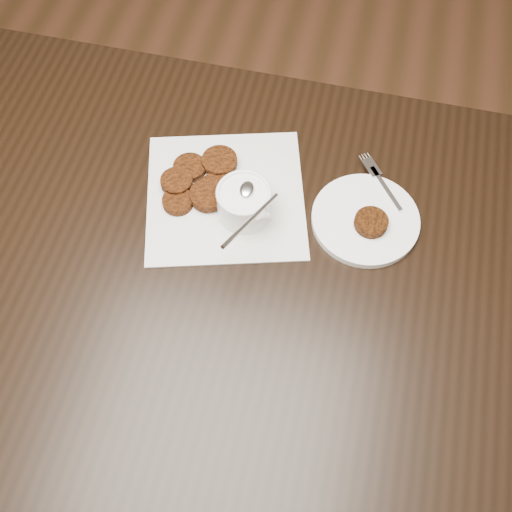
{
  "coord_description": "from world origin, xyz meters",
  "views": [
    {
      "loc": [
        0.23,
        -0.31,
        1.61
      ],
      "look_at": [
        0.13,
        0.12,
        0.8
      ],
      "focal_mm": 41.81,
      "sensor_mm": 36.0,
      "label": 1
    }
  ],
  "objects": [
    {
      "name": "plate_with_patty",
      "position": [
        0.28,
        0.25,
        0.76
      ],
      "size": [
        0.26,
        0.26,
        0.03
      ],
      "primitive_type": null,
      "rotation": [
        0.0,
        0.0,
        -0.92
      ],
      "color": "white",
      "rests_on": "table"
    },
    {
      "name": "sauce_ramekin",
      "position": [
        0.08,
        0.22,
        0.82
      ],
      "size": [
        0.15,
        0.15,
        0.13
      ],
      "primitive_type": null,
      "rotation": [
        0.0,
        0.0,
        -0.32
      ],
      "color": "white",
      "rests_on": "napkin"
    },
    {
      "name": "napkin",
      "position": [
        0.04,
        0.25,
        0.75
      ],
      "size": [
        0.33,
        0.33,
        0.0
      ],
      "primitive_type": "cube",
      "rotation": [
        0.0,
        0.0,
        0.28
      ],
      "color": "white",
      "rests_on": "table"
    },
    {
      "name": "table",
      "position": [
        0.01,
        0.07,
        0.38
      ],
      "size": [
        1.49,
        0.96,
        0.75
      ],
      "primitive_type": "cube",
      "color": "black",
      "rests_on": "floor"
    },
    {
      "name": "floor",
      "position": [
        0.0,
        0.0,
        0.0
      ],
      "size": [
        4.0,
        4.0,
        0.0
      ],
      "primitive_type": "plane",
      "color": "#58301E",
      "rests_on": "ground"
    },
    {
      "name": "patty_cluster",
      "position": [
        -0.0,
        0.25,
        0.76
      ],
      "size": [
        0.26,
        0.26,
        0.02
      ],
      "primitive_type": null,
      "rotation": [
        0.0,
        0.0,
        -0.32
      ],
      "color": "#662B0D",
      "rests_on": "napkin"
    }
  ]
}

